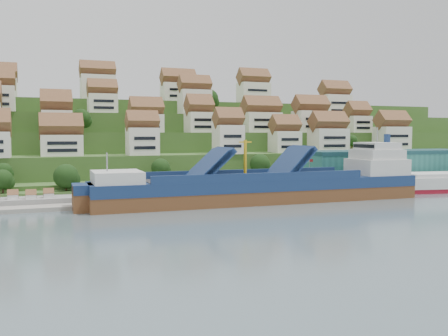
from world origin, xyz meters
name	(u,v)px	position (x,y,z in m)	size (l,w,h in m)	color
ground	(269,201)	(0.00, 0.00, 0.00)	(300.00, 300.00, 0.00)	slate
quay	(306,188)	(20.00, 15.00, 1.10)	(180.00, 14.00, 2.20)	gray
pebble_beach	(31,205)	(-58.00, 12.00, 0.50)	(45.00, 20.00, 1.00)	gray
hillside	(167,149)	(0.00, 103.55, 10.66)	(260.00, 128.00, 31.00)	#2D4C1E
hillside_village	(194,116)	(-1.28, 60.20, 24.21)	(158.36, 62.82, 29.70)	silver
hillside_trees	(157,135)	(-18.66, 45.22, 17.22)	(132.02, 62.31, 32.44)	#1B3913
warehouse	(388,165)	(52.00, 17.00, 7.20)	(60.00, 15.00, 10.00)	#276C65
flagpole	(310,171)	(18.11, 10.00, 6.88)	(1.28, 0.16, 8.00)	gray
beach_huts	(22,199)	(-60.00, 10.75, 2.10)	(14.40, 3.70, 2.20)	white
cargo_ship	(270,188)	(-0.21, -0.69, 3.60)	(86.90, 15.61, 19.32)	brown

